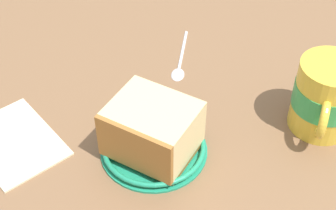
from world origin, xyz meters
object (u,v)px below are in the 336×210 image
object	(u,v)px
tea_mug	(326,96)
teaspoon	(179,64)
small_plate	(154,148)
folded_napkin	(15,141)
cake_slice	(152,130)

from	to	relation	value
tea_mug	teaspoon	size ratio (longest dim) A/B	0.95
tea_mug	teaspoon	world-z (taller)	tea_mug
teaspoon	small_plate	bearing A→B (deg)	-148.89
small_plate	folded_napkin	xyz separation A→B (cm)	(-11.21, 14.35, -0.34)
teaspoon	cake_slice	bearing A→B (deg)	-149.17
cake_slice	teaspoon	bearing A→B (deg)	30.83
small_plate	tea_mug	xyz separation A→B (cm)	(18.46, -12.96, 4.48)
cake_slice	folded_napkin	size ratio (longest dim) A/B	0.89
tea_mug	teaspoon	bearing A→B (deg)	98.37
tea_mug	teaspoon	xyz separation A→B (cm)	(-3.26, 22.13, -4.77)
tea_mug	cake_slice	bearing A→B (deg)	145.45
small_plate	tea_mug	distance (cm)	22.99
teaspoon	folded_napkin	size ratio (longest dim) A/B	0.84
teaspoon	folded_napkin	world-z (taller)	teaspoon
small_plate	cake_slice	bearing A→B (deg)	-167.15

